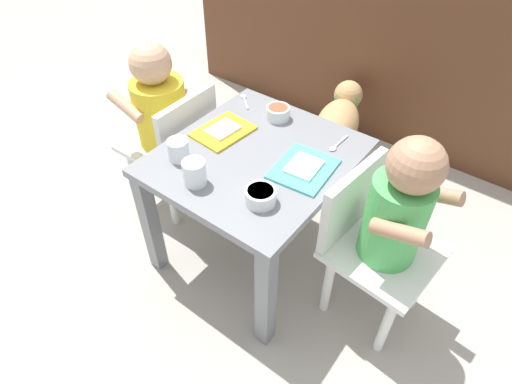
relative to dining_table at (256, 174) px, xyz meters
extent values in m
plane|color=#9E998E|center=(0.00, 0.00, -0.36)|extent=(7.00, 7.00, 0.00)
cube|color=#56331E|center=(0.00, 1.09, 0.10)|extent=(2.07, 0.39, 0.92)
cube|color=slate|center=(0.00, 0.00, 0.07)|extent=(0.52, 0.57, 0.03)
cube|color=slate|center=(-0.23, -0.26, -0.15)|extent=(0.04, 0.04, 0.41)
cube|color=slate|center=(0.23, -0.26, -0.15)|extent=(0.04, 0.04, 0.41)
cube|color=slate|center=(-0.23, 0.26, -0.15)|extent=(0.04, 0.04, 0.41)
cube|color=slate|center=(0.23, 0.26, -0.15)|extent=(0.04, 0.04, 0.41)
cube|color=silver|center=(-0.43, 0.02, -0.09)|extent=(0.28, 0.28, 0.02)
cube|color=silver|center=(-0.30, 0.02, 0.03)|extent=(0.03, 0.27, 0.22)
cylinder|color=yellow|center=(-0.43, 0.02, 0.04)|extent=(0.18, 0.18, 0.24)
sphere|color=tan|center=(-0.44, 0.02, 0.22)|extent=(0.14, 0.14, 0.14)
cylinder|color=silver|center=(-0.53, 0.12, -0.23)|extent=(0.03, 0.03, 0.26)
cylinder|color=silver|center=(-0.53, -0.08, -0.23)|extent=(0.03, 0.03, 0.26)
cylinder|color=silver|center=(-0.33, 0.12, -0.23)|extent=(0.03, 0.03, 0.26)
cylinder|color=silver|center=(-0.33, -0.08, -0.23)|extent=(0.03, 0.03, 0.26)
cylinder|color=tan|center=(-0.48, 0.12, 0.10)|extent=(0.15, 0.04, 0.09)
cylinder|color=tan|center=(-0.48, -0.08, 0.10)|extent=(0.15, 0.04, 0.09)
cube|color=silver|center=(0.43, 0.03, -0.09)|extent=(0.31, 0.31, 0.02)
cube|color=silver|center=(0.30, 0.04, 0.03)|extent=(0.05, 0.27, 0.22)
cylinder|color=#4CB259|center=(0.43, 0.03, 0.05)|extent=(0.16, 0.16, 0.25)
sphere|color=#A87A5B|center=(0.44, 0.03, 0.24)|extent=(0.14, 0.14, 0.14)
cylinder|color=silver|center=(0.52, -0.08, -0.23)|extent=(0.03, 0.03, 0.26)
cylinder|color=silver|center=(0.54, 0.12, -0.23)|extent=(0.03, 0.03, 0.26)
cylinder|color=silver|center=(0.32, -0.06, -0.23)|extent=(0.03, 0.03, 0.26)
cylinder|color=silver|center=(0.34, 0.14, -0.23)|extent=(0.03, 0.03, 0.26)
cylinder|color=#A87A5B|center=(0.47, -0.07, 0.11)|extent=(0.15, 0.05, 0.09)
cylinder|color=#A87A5B|center=(0.49, 0.11, 0.11)|extent=(0.15, 0.05, 0.09)
ellipsoid|color=tan|center=(-0.04, 0.62, -0.17)|extent=(0.26, 0.36, 0.17)
sphere|color=tan|center=(-0.09, 0.80, -0.13)|extent=(0.13, 0.13, 0.13)
sphere|color=black|center=(-0.10, 0.84, -0.13)|extent=(0.06, 0.06, 0.06)
torus|color=green|center=(-0.08, 0.76, -0.14)|extent=(0.11, 0.06, 0.11)
sphere|color=tan|center=(0.00, 0.47, -0.13)|extent=(0.05, 0.05, 0.05)
cylinder|color=tan|center=(-0.01, 0.72, -0.30)|extent=(0.04, 0.04, 0.11)
cylinder|color=tan|center=(-0.12, 0.69, -0.30)|extent=(0.04, 0.04, 0.11)
cylinder|color=tan|center=(0.03, 0.54, -0.30)|extent=(0.04, 0.04, 0.11)
cylinder|color=tan|center=(-0.07, 0.52, -0.30)|extent=(0.04, 0.04, 0.11)
cube|color=gold|center=(-0.15, 0.03, 0.08)|extent=(0.15, 0.19, 0.01)
cube|color=white|center=(-0.15, 0.03, 0.09)|extent=(0.08, 0.10, 0.01)
cube|color=#4CC6BC|center=(0.15, 0.03, 0.08)|extent=(0.17, 0.20, 0.01)
cube|color=white|center=(0.15, 0.03, 0.09)|extent=(0.09, 0.11, 0.01)
cylinder|color=white|center=(-0.05, -0.20, 0.11)|extent=(0.06, 0.06, 0.07)
cylinder|color=silver|center=(-0.05, -0.20, 0.09)|extent=(0.05, 0.05, 0.03)
cylinder|color=white|center=(-0.17, -0.15, 0.11)|extent=(0.06, 0.06, 0.06)
cylinder|color=silver|center=(-0.17, -0.15, 0.10)|extent=(0.05, 0.05, 0.04)
cylinder|color=white|center=(0.13, -0.15, 0.10)|extent=(0.08, 0.08, 0.04)
cylinder|color=#D84C33|center=(0.13, -0.15, 0.12)|extent=(0.07, 0.07, 0.01)
cylinder|color=white|center=(-0.06, 0.20, 0.10)|extent=(0.08, 0.08, 0.04)
cylinder|color=#D84C33|center=(-0.06, 0.20, 0.12)|extent=(0.06, 0.06, 0.01)
cylinder|color=silver|center=(-0.20, 0.20, 0.08)|extent=(0.06, 0.05, 0.01)
ellipsoid|color=silver|center=(-0.23, 0.23, 0.08)|extent=(0.03, 0.03, 0.01)
cylinder|color=silver|center=(0.17, 0.21, 0.08)|extent=(0.01, 0.08, 0.01)
ellipsoid|color=silver|center=(0.17, 0.16, 0.08)|extent=(0.02, 0.03, 0.01)
camera|label=1|loc=(0.61, -0.80, 0.86)|focal=30.13mm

